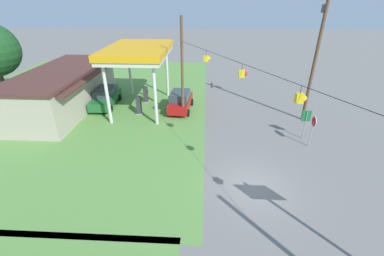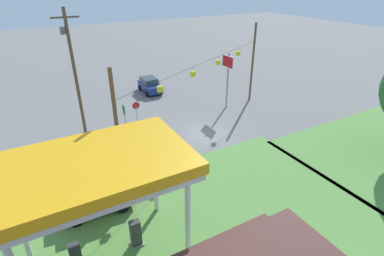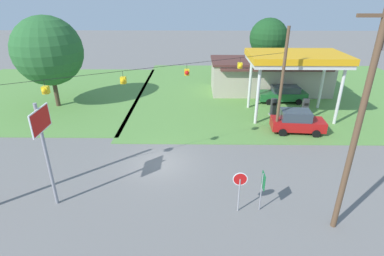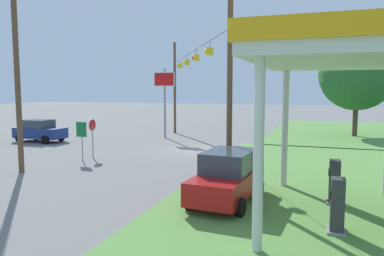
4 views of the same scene
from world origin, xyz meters
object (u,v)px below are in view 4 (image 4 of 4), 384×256
Objects in this scene: fuel_pump_far at (337,207)px; stop_sign_overhead at (164,89)px; car_at_pumps_front at (228,177)px; gas_station_canopy at (341,54)px; tree_west_verge at (357,73)px; utility_pole_main at (15,53)px; car_on_crossroad at (40,130)px; fuel_pump_near at (334,183)px; route_sign at (82,133)px; stop_sign_roadside at (92,129)px.

stop_sign_overhead is at bearing -143.61° from fuel_pump_far.
fuel_pump_far is 4.38m from car_at_pumps_front.
gas_station_canopy is 0.94× the size of tree_west_verge.
fuel_pump_far is 0.28× the size of stop_sign_overhead.
utility_pole_main reaches higher than fuel_pump_far.
car_at_pumps_front is at bearing -30.03° from car_on_crossroad.
utility_pole_main is (-1.89, -15.38, 0.66)m from gas_station_canopy.
car_on_crossroad is at bearing -113.79° from fuel_pump_near.
gas_station_canopy is 5.08× the size of fuel_pump_far.
gas_station_canopy is 0.78× the size of utility_pole_main.
car_on_crossroad is at bearing -63.64° from tree_west_verge.
gas_station_canopy reaches higher than route_sign.
utility_pole_main is (9.61, 7.22, 5.25)m from car_on_crossroad.
tree_west_verge is (-21.98, 17.73, -0.40)m from utility_pole_main.
stop_sign_overhead is 0.67× the size of tree_west_verge.
car_at_pumps_front is 1.83× the size of stop_sign_roadside.
car_at_pumps_front is (-2.01, -3.89, 0.19)m from fuel_pump_far.
car_on_crossroad is 1.75× the size of route_sign.
fuel_pump_far is 0.41× the size of car_on_crossroad.
gas_station_canopy is at bearing -26.46° from car_on_crossroad.
fuel_pump_near is 4.04m from car_at_pumps_front.
gas_station_canopy is 15.69m from route_sign.
car_on_crossroad reaches higher than fuel_pump_far.
gas_station_canopy is 21.96m from stop_sign_overhead.
route_sign is at bearing -176.01° from stop_sign_roadside.
tree_west_verge is at bearing 141.11° from utility_pole_main.
tree_west_verge reaches higher than car_on_crossroad.
utility_pole_main is (4.88, -1.12, 4.38)m from stop_sign_roadside.
fuel_pump_far is 0.37× the size of car_at_pumps_front.
route_sign is (11.56, -0.44, -2.63)m from stop_sign_overhead.
stop_sign_overhead reaches higher than fuel_pump_far.
car_at_pumps_front is (-0.46, -3.89, -4.52)m from gas_station_canopy.
tree_west_verge is at bearing 173.98° from fuel_pump_near.
utility_pole_main is (-3.44, -15.38, 5.38)m from fuel_pump_far.
car_at_pumps_front reaches higher than fuel_pump_near.
stop_sign_overhead reaches higher than car_at_pumps_front.
stop_sign_roadside is at bearing -2.90° from stop_sign_overhead.
stop_sign_overhead is at bearing -2.90° from stop_sign_roadside.
route_sign is at bearing -2.16° from stop_sign_overhead.
fuel_pump_near is 0.28× the size of stop_sign_overhead.
car_at_pumps_front is 0.41× the size of utility_pole_main.
tree_west_verge is (-17.09, 16.61, 3.98)m from stop_sign_roadside.
fuel_pump_far is at bearing 0.00° from fuel_pump_near.
stop_sign_roadside is at bearing -29.02° from car_on_crossroad.
car_on_crossroad is at bearing -120.00° from fuel_pump_far.
car_at_pumps_front is 0.74× the size of stop_sign_overhead.
car_at_pumps_front is at bearing 82.90° from utility_pole_main.
tree_west_verge is (-23.87, 2.35, 0.26)m from gas_station_canopy.
car_at_pumps_front is 21.73m from car_on_crossroad.
gas_station_canopy is at bearing -5.63° from tree_west_verge.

